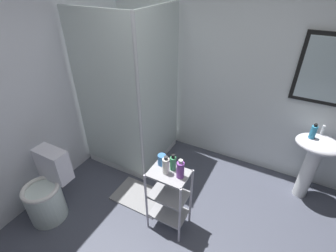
{
  "coord_description": "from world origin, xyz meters",
  "views": [
    {
      "loc": [
        0.48,
        -1.04,
        2.3
      ],
      "look_at": [
        -0.5,
        0.81,
        0.95
      ],
      "focal_mm": 26.26,
      "sensor_mm": 36.0,
      "label": 1
    }
  ],
  "objects": [
    {
      "name": "hand_soap_bottle",
      "position": [
        0.82,
        1.51,
        0.88
      ],
      "size": [
        0.06,
        0.06,
        0.17
      ],
      "color": "#389ED1",
      "rests_on": "pedestal_sink"
    },
    {
      "name": "toilet",
      "position": [
        -1.48,
        -0.05,
        0.31
      ],
      "size": [
        0.37,
        0.49,
        0.76
      ],
      "color": "white",
      "rests_on": "ground_plane"
    },
    {
      "name": "conditioner_bottle_purple",
      "position": [
        -0.17,
        0.41,
        0.83
      ],
      "size": [
        0.07,
        0.07,
        0.19
      ],
      "color": "purple",
      "rests_on": "storage_cart"
    },
    {
      "name": "lotion_bottle_white",
      "position": [
        -0.31,
        0.4,
        0.82
      ],
      "size": [
        0.06,
        0.06,
        0.19
      ],
      "color": "white",
      "rests_on": "storage_cart"
    },
    {
      "name": "pedestal_sink",
      "position": [
        0.91,
        1.52,
        0.58
      ],
      "size": [
        0.46,
        0.37,
        0.81
      ],
      "color": "white",
      "rests_on": "ground_plane"
    },
    {
      "name": "bath_mat",
      "position": [
        -0.76,
        0.57,
        0.01
      ],
      "size": [
        0.6,
        0.4,
        0.02
      ],
      "primitive_type": "cube",
      "color": "gray",
      "rests_on": "ground_plane"
    },
    {
      "name": "shower_stall",
      "position": [
        -1.21,
        1.18,
        0.46
      ],
      "size": [
        0.92,
        0.92,
        2.0
      ],
      "color": "white",
      "rests_on": "ground_plane"
    },
    {
      "name": "body_wash_bottle_green",
      "position": [
        -0.27,
        0.47,
        0.81
      ],
      "size": [
        0.06,
        0.06,
        0.17
      ],
      "color": "#3C945E",
      "rests_on": "storage_cart"
    },
    {
      "name": "storage_cart",
      "position": [
        -0.28,
        0.41,
        0.44
      ],
      "size": [
        0.38,
        0.28,
        0.74
      ],
      "color": "silver",
      "rests_on": "ground_plane"
    },
    {
      "name": "sink_faucet",
      "position": [
        0.91,
        1.64,
        0.86
      ],
      "size": [
        0.03,
        0.03,
        0.1
      ],
      "primitive_type": "cylinder",
      "color": "silver",
      "rests_on": "pedestal_sink"
    },
    {
      "name": "rinse_cup",
      "position": [
        -0.39,
        0.48,
        0.79
      ],
      "size": [
        0.08,
        0.08,
        0.11
      ],
      "primitive_type": "cylinder",
      "color": "#3870B2",
      "rests_on": "storage_cart"
    },
    {
      "name": "wall_back",
      "position": [
        0.01,
        1.85,
        1.25
      ],
      "size": [
        4.2,
        0.14,
        2.5
      ],
      "color": "silver",
      "rests_on": "ground_plane"
    }
  ]
}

